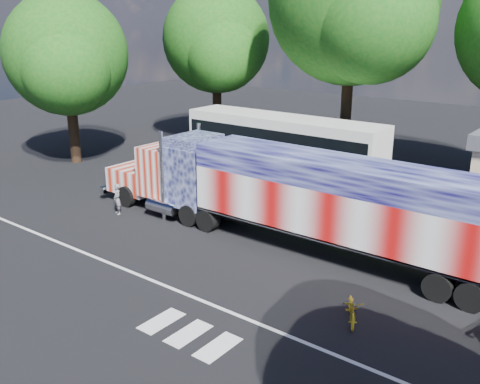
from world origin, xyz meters
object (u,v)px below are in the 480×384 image
Objects in this scene: bicycle at (352,309)px; tree_n_mid at (355,1)px; coach_bus at (283,146)px; woman at (117,199)px; semi_truck at (290,194)px; tree_w_a at (67,55)px; tree_nw_a at (217,40)px.

tree_n_mid is at bearing 87.56° from bicycle.
coach_bus reaches higher than woman.
tree_n_mid is (5.03, 14.94, 9.72)m from woman.
semi_truck reaches higher than bicycle.
tree_w_a is at bearing -156.71° from coach_bus.
tree_w_a is at bearing -147.52° from tree_n_mid.
woman is 18.45m from tree_nw_a.
bicycle is 28.14m from tree_nw_a.
tree_n_mid is at bearing -3.71° from tree_nw_a.
woman is at bearing 141.39° from bicycle.
tree_nw_a is (-9.30, 4.90, 6.02)m from coach_bus.
coach_bus reaches higher than bicycle.
tree_n_mid reaches higher than bicycle.
tree_n_mid reaches higher than semi_truck.
tree_nw_a reaches higher than bicycle.
coach_bus is at bearing 125.01° from semi_truck.
tree_w_a reaches higher than bicycle.
tree_n_mid is (11.53, -0.75, 2.51)m from tree_nw_a.
coach_bus is 8.33× the size of woman.
tree_n_mid is at bearing 61.70° from coach_bus.
woman is 0.10× the size of tree_n_mid.
bicycle is at bearing -39.14° from semi_truck.
tree_n_mid is at bearing 32.48° from tree_w_a.
bicycle is at bearing -62.16° from tree_n_mid.
tree_w_a is at bearing -110.33° from tree_nw_a.
tree_nw_a is at bearing 152.23° from coach_bus.
woman is (-8.87, -2.13, -1.49)m from semi_truck.
tree_nw_a reaches higher than semi_truck.
semi_truck is at bearing -54.99° from coach_bus.
tree_nw_a reaches higher than tree_w_a.
semi_truck is 1.84× the size of tree_w_a.
tree_w_a is (-19.29, 2.97, 4.95)m from semi_truck.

